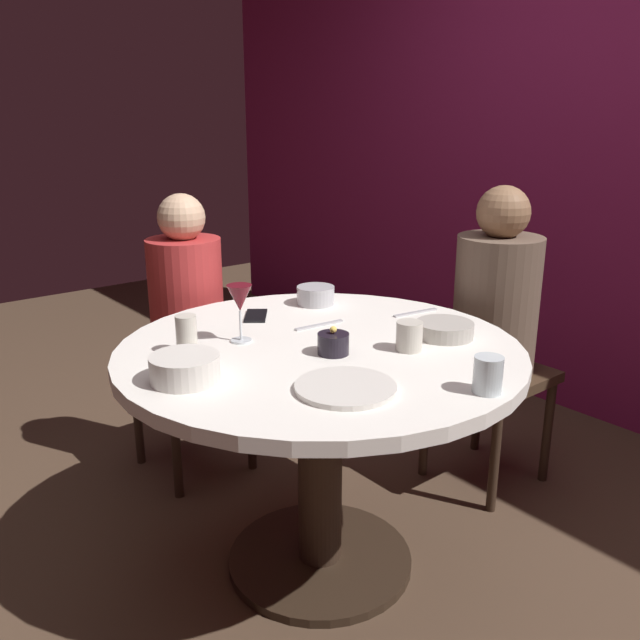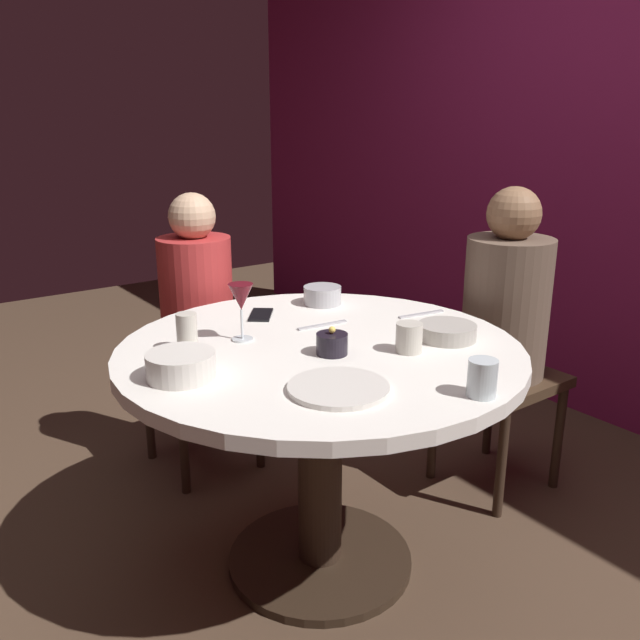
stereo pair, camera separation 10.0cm
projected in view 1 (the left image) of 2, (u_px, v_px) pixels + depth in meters
The scene contains 17 objects.
ground_plane at pixel (320, 562), 2.19m from camera, with size 8.00×8.00×0.00m, color #4C3828.
back_wall at pixel (636, 142), 2.88m from camera, with size 6.00×0.10×2.60m, color maroon.
dining_table at pixel (320, 401), 2.02m from camera, with size 1.21×1.21×0.76m.
seated_diner_left at pixel (187, 306), 2.59m from camera, with size 0.40×0.40×1.13m.
seated_diner_back at pixel (496, 306), 2.49m from camera, with size 0.40×0.40×1.17m.
candle_holder at pixel (333, 343), 1.89m from camera, with size 0.09×0.09×0.08m.
wine_glass at pixel (240, 301), 1.97m from camera, with size 0.08×0.08×0.18m.
dinner_plate at pixel (345, 387), 1.65m from camera, with size 0.26×0.26×0.01m, color silver.
cell_phone at pixel (256, 316), 2.24m from camera, with size 0.07×0.14×0.01m, color black.
bowl_serving_large at pixel (316, 295), 2.39m from camera, with size 0.14×0.14×0.07m, color #B7B7BC.
bowl_salad_center at pixel (444, 330), 2.04m from camera, with size 0.18×0.18×0.05m, color #B2ADA3.
bowl_small_white at pixel (185, 368), 1.70m from camera, with size 0.18×0.18×0.07m, color silver.
cup_near_candle at pixel (488, 375), 1.62m from camera, with size 0.07×0.07×0.09m, color silver.
cup_by_left_diner at pixel (187, 334), 1.89m from camera, with size 0.06×0.06×0.11m, color beige.
cup_by_right_diner at pixel (409, 336), 1.92m from camera, with size 0.08×0.08×0.09m, color beige.
fork_near_plate at pixel (416, 313), 2.28m from camera, with size 0.02×0.18×0.01m, color #B7B7BC.
knife_near_plate at pixel (319, 325), 2.15m from camera, with size 0.02×0.18×0.01m, color #B7B7BC.
Camera 1 is at (1.43, -1.18, 1.42)m, focal length 37.24 mm.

